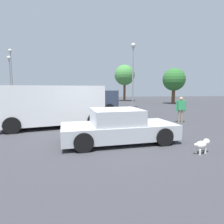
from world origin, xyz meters
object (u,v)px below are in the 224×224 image
at_px(van_white, 53,105).
at_px(light_post_mid, 10,72).
at_px(suv_dark, 89,100).
at_px(dog, 202,145).
at_px(light_post_near, 133,65).
at_px(sedan_foreground, 118,127).
at_px(pedestrian, 181,108).
at_px(light_post_far, 11,68).

xyz_separation_m(van_white, light_post_mid, (-7.58, 14.71, 2.90)).
bearing_deg(suv_dark, dog, -60.26).
distance_m(suv_dark, light_post_mid, 13.17).
relative_size(dog, light_post_near, 0.10).
height_order(sedan_foreground, pedestrian, pedestrian).
bearing_deg(light_post_mid, van_white, -62.73).
bearing_deg(sedan_foreground, dog, -40.74).
height_order(sedan_foreground, suv_dark, suv_dark).
xyz_separation_m(pedestrian, light_post_mid, (-14.83, 14.49, 3.17)).
xyz_separation_m(van_white, light_post_near, (6.30, 8.36, 3.19)).
bearing_deg(pedestrian, light_post_mid, -125.85).
relative_size(light_post_near, light_post_mid, 1.08).
bearing_deg(light_post_near, pedestrian, -83.36).
bearing_deg(light_post_near, sedan_foreground, -106.11).
relative_size(sedan_foreground, pedestrian, 2.88).
relative_size(pedestrian, light_post_near, 0.24).
bearing_deg(dog, sedan_foreground, 124.79).
bearing_deg(pedestrian, light_post_far, -128.16).
bearing_deg(suv_dark, sedan_foreground, -71.24).
height_order(suv_dark, light_post_far, light_post_far).
distance_m(light_post_near, light_post_far, 16.39).
xyz_separation_m(dog, suv_dark, (-3.37, 11.10, 0.74)).
bearing_deg(dog, suv_dark, 85.59).
xyz_separation_m(sedan_foreground, van_white, (-2.92, 3.37, 0.59)).
relative_size(pedestrian, light_post_far, 0.22).
height_order(sedan_foreground, van_white, van_white).
relative_size(sedan_foreground, light_post_mid, 0.74).
height_order(suv_dark, light_post_mid, light_post_mid).
bearing_deg(suv_dark, light_post_near, 39.99).
height_order(suv_dark, light_post_near, light_post_near).
xyz_separation_m(pedestrian, light_post_near, (-0.95, 8.15, 3.45)).
relative_size(suv_dark, light_post_far, 0.74).
bearing_deg(light_post_far, light_post_mid, -76.02).
distance_m(dog, light_post_near, 13.98).
bearing_deg(suv_dark, light_post_far, 146.99).
distance_m(suv_dark, light_post_near, 5.93).
distance_m(van_white, light_post_far, 18.56).
height_order(van_white, suv_dark, van_white).
distance_m(sedan_foreground, van_white, 4.49).
xyz_separation_m(dog, pedestrian, (1.95, 5.19, 0.62)).
bearing_deg(light_post_far, light_post_near, -29.23).
bearing_deg(light_post_mid, sedan_foreground, -59.86).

